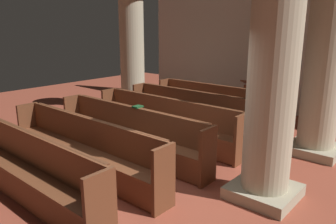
{
  "coord_description": "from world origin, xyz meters",
  "views": [
    {
      "loc": [
        3.63,
        -3.44,
        2.53
      ],
      "look_at": [
        -0.8,
        1.69,
        0.75
      ],
      "focal_mm": 35.22,
      "sensor_mm": 36.0,
      "label": 1
    }
  ],
  "objects_px": {
    "pew_row_4": "(84,145)",
    "lectern": "(250,102)",
    "pew_row_3": "(129,131)",
    "pew_row_5": "(23,164)",
    "pew_row_1": "(194,111)",
    "pew_row_0": "(218,103)",
    "hymn_book": "(138,107)",
    "pew_row_2": "(165,120)",
    "pillar_far_side": "(132,47)",
    "pillar_aisle_side": "(325,59)",
    "pillar_aisle_rear": "(273,71)"
  },
  "relations": [
    {
      "from": "pew_row_3",
      "to": "pew_row_4",
      "type": "bearing_deg",
      "value": -90.0
    },
    {
      "from": "pillar_aisle_side",
      "to": "hymn_book",
      "type": "bearing_deg",
      "value": -138.84
    },
    {
      "from": "pew_row_2",
      "to": "pillar_aisle_side",
      "type": "relative_size",
      "value": 1.04
    },
    {
      "from": "pillar_aisle_side",
      "to": "pew_row_1",
      "type": "bearing_deg",
      "value": -171.91
    },
    {
      "from": "pillar_far_side",
      "to": "hymn_book",
      "type": "bearing_deg",
      "value": -41.76
    },
    {
      "from": "pew_row_5",
      "to": "pillar_aisle_rear",
      "type": "bearing_deg",
      "value": 40.22
    },
    {
      "from": "pew_row_2",
      "to": "pew_row_5",
      "type": "distance_m",
      "value": 3.22
    },
    {
      "from": "pew_row_3",
      "to": "hymn_book",
      "type": "distance_m",
      "value": 0.51
    },
    {
      "from": "pew_row_1",
      "to": "pew_row_4",
      "type": "height_order",
      "value": "same"
    },
    {
      "from": "pew_row_3",
      "to": "lectern",
      "type": "xyz_separation_m",
      "value": [
        0.48,
        4.12,
        -0.06
      ]
    },
    {
      "from": "pew_row_4",
      "to": "lectern",
      "type": "distance_m",
      "value": 5.21
    },
    {
      "from": "pew_row_2",
      "to": "lectern",
      "type": "height_order",
      "value": "lectern"
    },
    {
      "from": "lectern",
      "to": "pew_row_3",
      "type": "bearing_deg",
      "value": -96.7
    },
    {
      "from": "pew_row_1",
      "to": "hymn_book",
      "type": "relative_size",
      "value": 20.83
    },
    {
      "from": "pillar_aisle_side",
      "to": "pew_row_4",
      "type": "bearing_deg",
      "value": -127.4
    },
    {
      "from": "hymn_book",
      "to": "pew_row_0",
      "type": "bearing_deg",
      "value": 91.19
    },
    {
      "from": "pew_row_3",
      "to": "pew_row_5",
      "type": "distance_m",
      "value": 2.15
    },
    {
      "from": "pew_row_3",
      "to": "pew_row_4",
      "type": "distance_m",
      "value": 1.07
    },
    {
      "from": "pillar_far_side",
      "to": "hymn_book",
      "type": "height_order",
      "value": "pillar_far_side"
    },
    {
      "from": "pillar_aisle_rear",
      "to": "lectern",
      "type": "distance_m",
      "value": 4.77
    },
    {
      "from": "pew_row_1",
      "to": "pew_row_3",
      "type": "bearing_deg",
      "value": -90.0
    },
    {
      "from": "pew_row_4",
      "to": "pew_row_3",
      "type": "bearing_deg",
      "value": 90.0
    },
    {
      "from": "pew_row_2",
      "to": "pew_row_4",
      "type": "distance_m",
      "value": 2.15
    },
    {
      "from": "pew_row_1",
      "to": "pew_row_0",
      "type": "bearing_deg",
      "value": 90.0
    },
    {
      "from": "pew_row_2",
      "to": "pew_row_1",
      "type": "bearing_deg",
      "value": 90.0
    },
    {
      "from": "pillar_aisle_rear",
      "to": "pillar_aisle_side",
      "type": "bearing_deg",
      "value": 90.0
    },
    {
      "from": "pew_row_1",
      "to": "pillar_far_side",
      "type": "relative_size",
      "value": 1.04
    },
    {
      "from": "pew_row_4",
      "to": "pillar_far_side",
      "type": "distance_m",
      "value": 4.83
    },
    {
      "from": "pew_row_5",
      "to": "pillar_far_side",
      "type": "distance_m",
      "value": 5.7
    },
    {
      "from": "pew_row_0",
      "to": "hymn_book",
      "type": "distance_m",
      "value": 3.08
    },
    {
      "from": "pew_row_4",
      "to": "pew_row_5",
      "type": "bearing_deg",
      "value": -90.0
    },
    {
      "from": "pew_row_0",
      "to": "pew_row_4",
      "type": "height_order",
      "value": "same"
    },
    {
      "from": "pew_row_1",
      "to": "pew_row_5",
      "type": "xyz_separation_m",
      "value": [
        0.0,
        -4.3,
        0.0
      ]
    },
    {
      "from": "pillar_far_side",
      "to": "pew_row_4",
      "type": "bearing_deg",
      "value": -53.99
    },
    {
      "from": "pew_row_5",
      "to": "pew_row_1",
      "type": "bearing_deg",
      "value": 90.0
    },
    {
      "from": "pew_row_4",
      "to": "hymn_book",
      "type": "bearing_deg",
      "value": 87.11
    },
    {
      "from": "pew_row_0",
      "to": "pillar_aisle_rear",
      "type": "distance_m",
      "value": 4.34
    },
    {
      "from": "pew_row_4",
      "to": "pillar_far_side",
      "type": "height_order",
      "value": "pillar_far_side"
    },
    {
      "from": "pew_row_0",
      "to": "pew_row_5",
      "type": "height_order",
      "value": "same"
    },
    {
      "from": "pew_row_0",
      "to": "pillar_far_side",
      "type": "bearing_deg",
      "value": -168.31
    },
    {
      "from": "pew_row_5",
      "to": "lectern",
      "type": "height_order",
      "value": "lectern"
    },
    {
      "from": "pew_row_2",
      "to": "pillar_far_side",
      "type": "relative_size",
      "value": 1.04
    },
    {
      "from": "pew_row_0",
      "to": "pillar_aisle_side",
      "type": "relative_size",
      "value": 1.04
    },
    {
      "from": "pew_row_1",
      "to": "pew_row_3",
      "type": "xyz_separation_m",
      "value": [
        0.0,
        -2.15,
        0.0
      ]
    },
    {
      "from": "pew_row_0",
      "to": "hymn_book",
      "type": "relative_size",
      "value": 20.83
    },
    {
      "from": "pew_row_0",
      "to": "pew_row_1",
      "type": "xyz_separation_m",
      "value": [
        0.0,
        -1.07,
        0.0
      ]
    },
    {
      "from": "pew_row_1",
      "to": "pew_row_4",
      "type": "xyz_separation_m",
      "value": [
        0.0,
        -3.22,
        0.0
      ]
    },
    {
      "from": "pew_row_1",
      "to": "pillar_aisle_side",
      "type": "xyz_separation_m",
      "value": [
        2.77,
        0.39,
        1.41
      ]
    },
    {
      "from": "pew_row_0",
      "to": "pew_row_1",
      "type": "bearing_deg",
      "value": -90.0
    },
    {
      "from": "pew_row_2",
      "to": "pillar_aisle_rear",
      "type": "relative_size",
      "value": 1.04
    }
  ]
}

